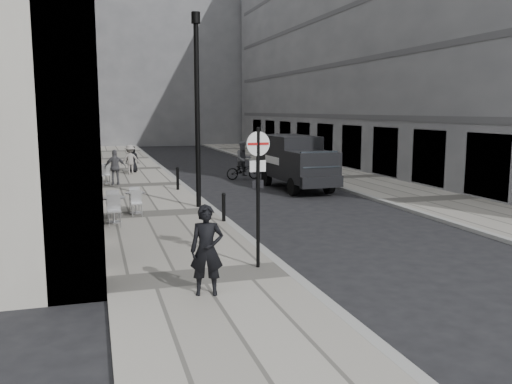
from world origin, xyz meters
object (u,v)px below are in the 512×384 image
Objects in this scene: panel_van at (295,159)px; cyclist at (243,165)px; walking_man at (207,250)px; sign_post at (258,179)px; lamppost at (197,101)px.

panel_van reaches higher than cyclist.
panel_van is 4.42m from cyclist.
sign_post is at bearing 58.38° from walking_man.
panel_van is 2.62× the size of cyclist.
panel_van is at bearing -76.74° from cyclist.
walking_man is at bearing -140.33° from sign_post.
panel_van is at bearing 60.16° from sign_post.
sign_post is 1.56× the size of cyclist.
walking_man is at bearing -99.76° from lamppost.
walking_man is 0.56× the size of sign_post.
lamppost is at bearing 83.37° from sign_post.
lamppost is 7.25m from panel_van.
lamppost reaches higher than sign_post.
walking_man is 0.33× the size of panel_van.
lamppost reaches higher than walking_man.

